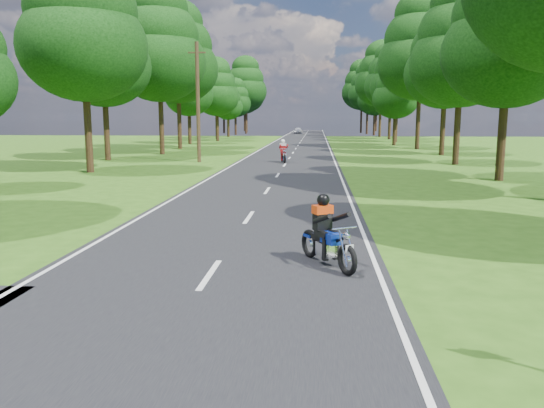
{
  "coord_description": "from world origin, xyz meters",
  "views": [
    {
      "loc": [
        2.05,
        -7.83,
        3.05
      ],
      "look_at": [
        1.05,
        4.0,
        1.1
      ],
      "focal_mm": 35.0,
      "sensor_mm": 36.0,
      "label": 1
    }
  ],
  "objects": [
    {
      "name": "ground",
      "position": [
        0.0,
        0.0,
        0.0
      ],
      "size": [
        160.0,
        160.0,
        0.0
      ],
      "primitive_type": "plane",
      "color": "#2B5112",
      "rests_on": "ground"
    },
    {
      "name": "main_road",
      "position": [
        0.0,
        50.0,
        0.01
      ],
      "size": [
        7.0,
        140.0,
        0.02
      ],
      "primitive_type": "cube",
      "color": "black",
      "rests_on": "ground"
    },
    {
      "name": "road_markings",
      "position": [
        -0.14,
        48.13,
        0.02
      ],
      "size": [
        7.4,
        140.0,
        0.01
      ],
      "color": "silver",
      "rests_on": "main_road"
    },
    {
      "name": "treeline",
      "position": [
        1.43,
        60.06,
        8.25
      ],
      "size": [
        40.0,
        115.35,
        14.78
      ],
      "color": "black",
      "rests_on": "ground"
    },
    {
      "name": "telegraph_pole",
      "position": [
        -6.0,
        28.0,
        4.07
      ],
      "size": [
        1.2,
        0.26,
        8.0
      ],
      "color": "#382616",
      "rests_on": "ground"
    },
    {
      "name": "rider_near_blue",
      "position": [
        2.29,
        2.82,
        0.76
      ],
      "size": [
        1.41,
        1.84,
        1.48
      ],
      "primitive_type": null,
      "rotation": [
        0.0,
        0.0,
        0.53
      ],
      "color": "#0E2A9B",
      "rests_on": "main_road"
    },
    {
      "name": "rider_far_red",
      "position": [
        -0.21,
        28.07,
        0.8
      ],
      "size": [
        0.94,
        1.95,
        1.56
      ],
      "primitive_type": null,
      "rotation": [
        0.0,
        0.0,
        0.18
      ],
      "color": "#A8120C",
      "rests_on": "main_road"
    },
    {
      "name": "distant_car",
      "position": [
        -1.53,
        92.28,
        0.64
      ],
      "size": [
        1.67,
        3.7,
        1.23
      ],
      "primitive_type": "imported",
      "rotation": [
        0.0,
        0.0,
        0.06
      ],
      "color": "silver",
      "rests_on": "main_road"
    }
  ]
}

